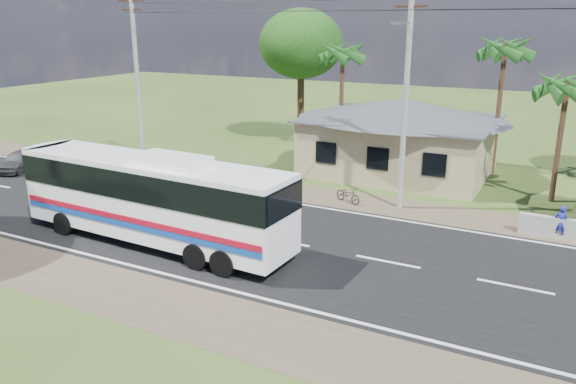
% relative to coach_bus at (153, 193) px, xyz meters
% --- Properties ---
extents(ground, '(120.00, 120.00, 0.00)m').
position_rel_coach_bus_xyz_m(ground, '(4.47, 2.52, -2.16)').
color(ground, '#2E4619').
rests_on(ground, ground).
extents(road, '(120.00, 16.00, 0.03)m').
position_rel_coach_bus_xyz_m(road, '(4.47, 2.52, -2.15)').
color(road, black).
rests_on(road, ground).
extents(house, '(12.40, 10.00, 5.00)m').
position_rel_coach_bus_xyz_m(house, '(5.47, 15.52, 0.49)').
color(house, tan).
rests_on(house, ground).
extents(utility_poles, '(32.80, 2.22, 11.00)m').
position_rel_coach_bus_xyz_m(utility_poles, '(7.14, 9.01, 3.61)').
color(utility_poles, '#9E9E99').
rests_on(utility_poles, ground).
extents(palm_near, '(2.80, 2.80, 6.70)m').
position_rel_coach_bus_xyz_m(palm_near, '(13.97, 13.52, 3.55)').
color(palm_near, '#47301E').
rests_on(palm_near, ground).
extents(palm_mid, '(2.80, 2.80, 8.20)m').
position_rel_coach_bus_xyz_m(palm_mid, '(10.47, 18.02, 5.00)').
color(palm_mid, '#47301E').
rests_on(palm_mid, ground).
extents(palm_far, '(2.80, 2.80, 7.70)m').
position_rel_coach_bus_xyz_m(palm_far, '(0.47, 18.52, 4.52)').
color(palm_far, '#47301E').
rests_on(palm_far, ground).
extents(tree_behind_house, '(6.00, 6.00, 9.61)m').
position_rel_coach_bus_xyz_m(tree_behind_house, '(-3.53, 20.52, 4.96)').
color(tree_behind_house, '#47301E').
rests_on(tree_behind_house, ground).
extents(coach_bus, '(12.24, 3.06, 3.77)m').
position_rel_coach_bus_xyz_m(coach_bus, '(0.00, 0.00, 0.00)').
color(coach_bus, white).
rests_on(coach_bus, ground).
extents(motorcycle, '(1.67, 1.16, 0.83)m').
position_rel_coach_bus_xyz_m(motorcycle, '(4.96, 8.63, -1.74)').
color(motorcycle, black).
rests_on(motorcycle, ground).
extents(person, '(0.54, 0.36, 1.45)m').
position_rel_coach_bus_xyz_m(person, '(14.57, 8.06, -1.43)').
color(person, navy).
rests_on(person, ground).
extents(small_car, '(2.66, 3.90, 1.23)m').
position_rel_coach_bus_xyz_m(small_car, '(-15.03, 5.40, -1.54)').
color(small_car, '#2F2F31').
rests_on(small_car, ground).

